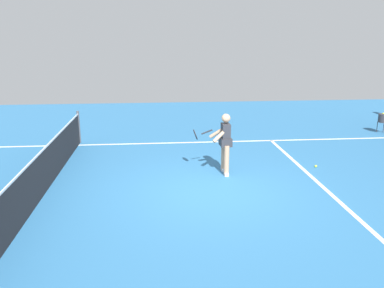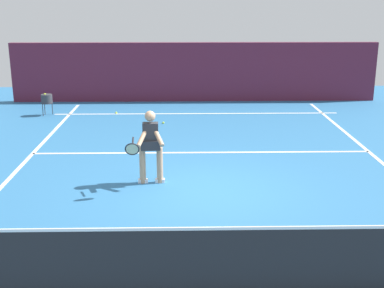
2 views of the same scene
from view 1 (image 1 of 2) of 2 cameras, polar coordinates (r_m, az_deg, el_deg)
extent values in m
plane|color=teal|center=(9.15, 2.68, -6.66)|extent=(24.90, 24.90, 0.00)
cube|color=white|center=(9.85, 18.20, -5.79)|extent=(8.47, 0.10, 0.01)
cube|color=white|center=(13.15, 0.16, 0.24)|extent=(0.10, 17.16, 0.01)
cylinder|color=#4C4C51|center=(13.50, -15.94, 2.35)|extent=(0.08, 0.08, 1.06)
cube|color=#232326|center=(9.26, -20.87, -4.32)|extent=(8.99, 0.02, 0.94)
cube|color=white|center=(9.11, -21.16, -1.40)|extent=(8.99, 0.02, 0.04)
cylinder|color=tan|center=(10.00, 4.97, -2.40)|extent=(0.13, 0.13, 0.78)
cylinder|color=tan|center=(10.33, 4.56, -1.80)|extent=(0.13, 0.13, 0.78)
cube|color=white|center=(10.11, 4.93, -4.29)|extent=(0.20, 0.10, 0.08)
cube|color=white|center=(10.44, 4.52, -3.64)|extent=(0.20, 0.10, 0.08)
cube|color=#2D2D33|center=(9.99, 4.84, 1.46)|extent=(0.33, 0.21, 0.52)
cube|color=#2D2D33|center=(10.04, 4.82, 0.35)|extent=(0.41, 0.29, 0.20)
sphere|color=tan|center=(9.90, 4.90, 3.71)|extent=(0.22, 0.22, 0.22)
cylinder|color=tan|center=(9.81, 4.17, 1.34)|extent=(0.30, 0.47, 0.37)
cylinder|color=tan|center=(10.10, 3.84, 1.75)|extent=(0.27, 0.47, 0.37)
cylinder|color=black|center=(10.24, 2.15, 1.74)|extent=(0.05, 0.30, 0.14)
torus|color=black|center=(10.21, 0.48, 1.36)|extent=(0.29, 0.13, 0.28)
cylinder|color=beige|center=(10.21, 0.48, 1.36)|extent=(0.24, 0.10, 0.23)
sphere|color=#D1E533|center=(11.18, 17.34, -3.05)|extent=(0.07, 0.07, 0.07)
cylinder|color=#333338|center=(15.88, 25.78, 3.36)|extent=(0.36, 0.36, 0.30)
cylinder|color=#333338|center=(15.98, 25.02, 2.23)|extent=(0.02, 0.02, 0.40)
cylinder|color=#333338|center=(16.11, 25.80, 2.24)|extent=(0.02, 0.02, 0.40)
sphere|color=#D1E533|center=(15.89, 25.76, 3.96)|extent=(0.07, 0.07, 0.07)
camera|label=2|loc=(12.26, -49.98, 11.73)|focal=47.73mm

